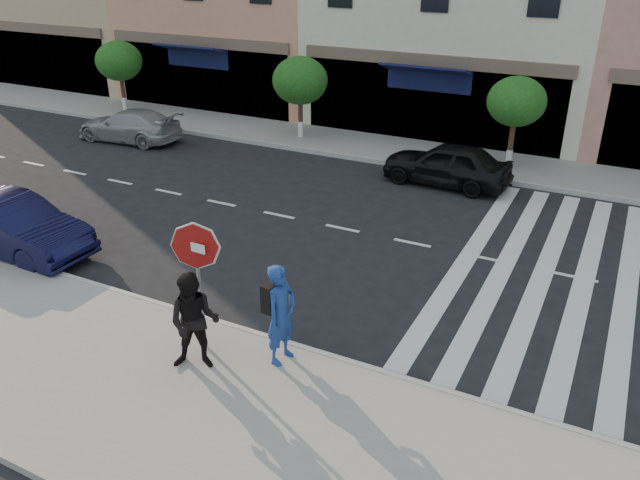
# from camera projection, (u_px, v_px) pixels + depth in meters

# --- Properties ---
(ground) EXTENTS (120.00, 120.00, 0.00)m
(ground) POSITION_uv_depth(u_px,v_px,m) (266.00, 296.00, 13.76)
(ground) COLOR black
(ground) RESTS_ON ground
(sidewalk_near) EXTENTS (60.00, 4.50, 0.15)m
(sidewalk_near) POSITION_uv_depth(u_px,v_px,m) (151.00, 392.00, 10.72)
(sidewalk_near) COLOR gray
(sidewalk_near) RESTS_ON ground
(sidewalk_far) EXTENTS (60.00, 3.00, 0.15)m
(sidewalk_far) POSITION_uv_depth(u_px,v_px,m) (425.00, 155.00, 22.56)
(sidewalk_far) COLOR gray
(sidewalk_far) RESTS_ON ground
(street_tree_wa) EXTENTS (2.00, 2.00, 3.05)m
(street_tree_wa) POSITION_uv_depth(u_px,v_px,m) (119.00, 61.00, 27.15)
(street_tree_wa) COLOR #473323
(street_tree_wa) RESTS_ON sidewalk_far
(street_tree_wb) EXTENTS (2.10, 2.10, 3.06)m
(street_tree_wb) POSITION_uv_depth(u_px,v_px,m) (300.00, 81.00, 23.48)
(street_tree_wb) COLOR #473323
(street_tree_wb) RESTS_ON sidewalk_far
(street_tree_c) EXTENTS (1.90, 1.90, 3.04)m
(street_tree_c) POSITION_uv_depth(u_px,v_px,m) (516.00, 102.00, 20.18)
(street_tree_c) COLOR #473323
(street_tree_c) RESTS_ON sidewalk_far
(stop_sign) EXTENTS (0.91, 0.12, 2.58)m
(stop_sign) POSITION_uv_depth(u_px,v_px,m) (197.00, 259.00, 10.97)
(stop_sign) COLOR gray
(stop_sign) RESTS_ON sidewalk_near
(photographer) EXTENTS (0.53, 0.74, 1.92)m
(photographer) POSITION_uv_depth(u_px,v_px,m) (281.00, 314.00, 11.02)
(photographer) COLOR navy
(photographer) RESTS_ON sidewalk_near
(walker) EXTENTS (1.12, 1.03, 1.87)m
(walker) POSITION_uv_depth(u_px,v_px,m) (194.00, 322.00, 10.85)
(walker) COLOR black
(walker) RESTS_ON sidewalk_near
(car_near_mid) EXTENTS (4.35, 1.56, 1.43)m
(car_near_mid) POSITION_uv_depth(u_px,v_px,m) (12.00, 226.00, 15.38)
(car_near_mid) COLOR black
(car_near_mid) RESTS_ON ground
(car_far_left) EXTENTS (4.32, 2.01, 1.22)m
(car_far_left) POSITION_uv_depth(u_px,v_px,m) (129.00, 125.00, 24.15)
(car_far_left) COLOR #98989D
(car_far_left) RESTS_ON ground
(car_far_mid) EXTENTS (4.11, 1.82, 1.37)m
(car_far_mid) POSITION_uv_depth(u_px,v_px,m) (447.00, 164.00, 19.75)
(car_far_mid) COLOR black
(car_far_mid) RESTS_ON ground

